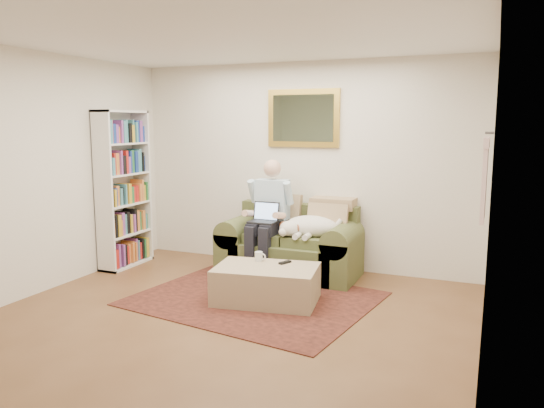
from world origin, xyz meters
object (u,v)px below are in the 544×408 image
Objects in this scene: sofa at (290,251)px; bookshelf at (124,189)px; seated_man at (267,219)px; laptop at (264,217)px; coffee_mug at (259,256)px; ottoman at (266,284)px; sleeping_dog at (312,226)px.

sofa is 0.83× the size of bookshelf.
seated_man is 0.07m from laptop.
coffee_mug is at bearing -72.98° from seated_man.
seated_man is 0.81m from coffee_mug.
ottoman is (0.39, -0.91, -0.51)m from seated_man.
sofa is at bearing 97.54° from ottoman.
sofa is 0.47m from sleeping_dog.
sleeping_dog reaches higher than ottoman.
seated_man is 2.04× the size of sleeping_dog.
laptop is 1.08m from ottoman.
bookshelf is (-2.27, 0.62, 0.81)m from ottoman.
ottoman is (0.39, -0.84, -0.55)m from laptop.
sofa is 2.28m from bookshelf.
ottoman is at bearing -47.23° from coffee_mug.
sofa is 0.89m from coffee_mug.
ottoman is at bearing -15.26° from bookshelf.
coffee_mug is at bearing -71.43° from laptop.
ottoman is (-0.16, -0.98, -0.45)m from sleeping_dog.
coffee_mug is at bearing -11.75° from bookshelf.
sofa is 1.60× the size of ottoman.
bookshelf reaches higher than sleeping_dog.
bookshelf is at bearing 168.25° from coffee_mug.
bookshelf is (-2.10, 0.44, 0.57)m from coffee_mug.
laptop is 0.47× the size of sleeping_dog.
bookshelf is at bearing -171.56° from sleeping_dog.
laptop is at bearing -166.36° from sleeping_dog.
seated_man is at bearing 8.83° from bookshelf.
sofa is at bearing 164.26° from sleeping_dog.
seated_man is at bearing -148.55° from sofa.
bookshelf is (-2.42, -0.36, 0.36)m from sleeping_dog.
laptop reaches higher than ottoman.
laptop is at bearing 108.57° from coffee_mug.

